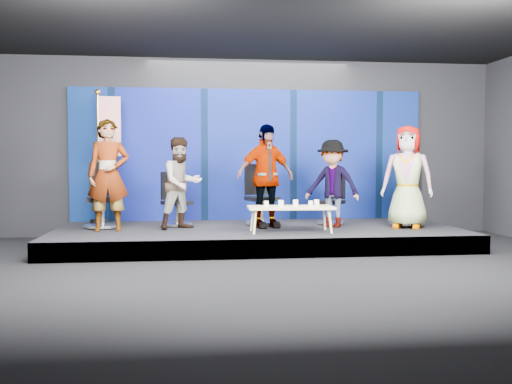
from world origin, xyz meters
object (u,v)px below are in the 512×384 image
panelist_a (108,175)px  chair_c (261,205)px  panelist_d (332,184)px  chair_b (176,208)px  chair_e (408,205)px  mug_b (281,204)px  flag_stand (106,153)px  chair_a (102,206)px  panelist_b (181,183)px  mug_c (296,203)px  panelist_e (407,177)px  mug_e (317,203)px  mug_a (266,204)px  coffee_table (291,208)px  panelist_c (265,176)px  mug_d (311,203)px  chair_d (332,207)px

panelist_a → chair_c: bearing=7.7°
panelist_d → chair_b: bearing=-154.6°
chair_c → chair_e: chair_c is taller
mug_b → flag_stand: 3.49m
chair_a → panelist_b: (1.38, -0.34, 0.41)m
panelist_a → mug_c: bearing=-14.7°
panelist_e → flag_stand: flag_stand is taller
mug_e → mug_b: bearing=-164.3°
panelist_a → mug_b: (2.82, -0.65, -0.45)m
panelist_a → panelist_e: size_ratio=1.04×
panelist_a → mug_a: size_ratio=21.02×
chair_b → mug_b: 2.15m
mug_b → mug_e: (0.63, 0.18, -0.00)m
mug_b → coffee_table: bearing=31.9°
chair_a → panelist_a: bearing=-76.0°
coffee_table → mug_a: size_ratio=15.85×
chair_a → panelist_c: 2.91m
chair_c → coffee_table: size_ratio=0.79×
chair_b → panelist_b: (0.11, -0.49, 0.47)m
chair_c → chair_a: bearing=166.0°
chair_b → mug_d: 2.54m
chair_b → chair_c: chair_c is taller
chair_c → panelist_e: panelist_e is taller
panelist_e → mug_e: bearing=-142.4°
mug_d → mug_e: bearing=40.0°
chair_e → mug_c: size_ratio=10.81×
chair_d → mug_a: chair_d is taller
chair_b → coffee_table: 2.23m
panelist_b → mug_e: size_ratio=15.49×
panelist_c → chair_d: bearing=1.6°
mug_e → mug_a: bearing=-176.9°
panelist_a → panelist_e: bearing=-8.4°
panelist_b → panelist_e: bearing=-34.8°
chair_b → chair_e: size_ratio=0.88×
panelist_b → flag_stand: bearing=120.0°
panelist_a → chair_d: (3.98, 0.60, -0.62)m
chair_c → panelist_d: bearing=-41.3°
panelist_b → coffee_table: (1.79, -0.68, -0.40)m
chair_c → mug_e: chair_c is taller
chair_b → mug_b: (1.72, -1.28, 0.16)m
chair_b → mug_e: bearing=-54.9°
panelist_c → chair_e: bearing=-14.9°
mug_a → mug_b: (0.22, -0.13, 0.01)m
mug_e → mug_d: bearing=-140.0°
panelist_a → panelist_d: bearing=-4.4°
chair_a → chair_c: (2.83, 0.17, -0.01)m
panelist_b → panelist_e: (3.91, -0.35, 0.11)m
chair_e → panelist_e: (-0.20, -0.47, 0.53)m
chair_a → chair_d: (4.16, 0.12, -0.07)m
panelist_c → coffee_table: panelist_c is taller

